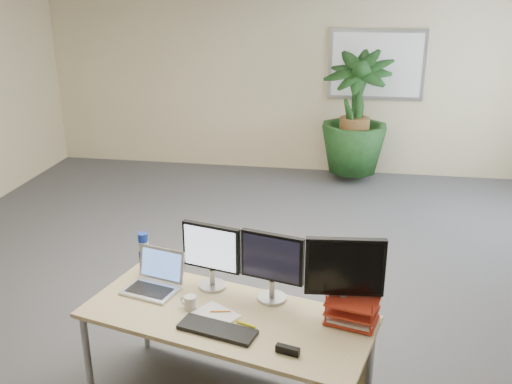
% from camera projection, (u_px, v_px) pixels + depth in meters
% --- Properties ---
extents(floor, '(8.00, 8.00, 0.00)m').
position_uv_depth(floor, '(234.00, 312.00, 4.79)').
color(floor, '#4A4A4F').
rests_on(floor, ground).
extents(back_wall, '(7.00, 0.04, 2.70)m').
position_uv_depth(back_wall, '(289.00, 77.00, 8.03)').
color(back_wall, beige).
rests_on(back_wall, floor).
extents(whiteboard, '(1.30, 0.04, 0.95)m').
position_uv_depth(whiteboard, '(376.00, 65.00, 7.74)').
color(whiteboard, '#AAAAAF').
rests_on(whiteboard, back_wall).
extents(desk, '(1.91, 1.16, 0.68)m').
position_uv_depth(desk, '(233.00, 326.00, 3.64)').
color(desk, tan).
rests_on(desk, floor).
extents(floor_plant, '(1.05, 1.05, 1.50)m').
position_uv_depth(floor_plant, '(354.00, 128.00, 7.69)').
color(floor_plant, '#133412').
rests_on(floor_plant, floor).
extents(monitor_left, '(0.40, 0.19, 0.45)m').
position_uv_depth(monitor_left, '(211.00, 252.00, 3.73)').
color(monitor_left, '#A2A1A6').
rests_on(monitor_left, desk).
extents(monitor_right, '(0.41, 0.19, 0.46)m').
position_uv_depth(monitor_right, '(272.00, 262.00, 3.59)').
color(monitor_right, '#A2A1A6').
rests_on(monitor_right, desk).
extents(monitor_dark, '(0.47, 0.21, 0.53)m').
position_uv_depth(monitor_dark, '(345.00, 273.00, 3.38)').
color(monitor_dark, '#A2A1A6').
rests_on(monitor_dark, desk).
extents(laptop, '(0.40, 0.37, 0.25)m').
position_uv_depth(laptop, '(155.00, 279.00, 3.80)').
color(laptop, '#BCBDC1').
rests_on(laptop, desk).
extents(keyboard, '(0.49, 0.27, 0.03)m').
position_uv_depth(keyboard, '(217.00, 330.00, 3.33)').
color(keyboard, black).
rests_on(keyboard, desk).
extents(coffee_mug, '(0.11, 0.08, 0.09)m').
position_uv_depth(coffee_mug, '(190.00, 302.00, 3.56)').
color(coffee_mug, silver).
rests_on(coffee_mug, desk).
extents(spiral_notebook, '(0.32, 0.30, 0.01)m').
position_uv_depth(spiral_notebook, '(216.00, 315.00, 3.49)').
color(spiral_notebook, white).
rests_on(spiral_notebook, desk).
extents(orange_pen, '(0.13, 0.03, 0.01)m').
position_uv_depth(orange_pen, '(220.00, 311.00, 3.51)').
color(orange_pen, orange).
rests_on(orange_pen, spiral_notebook).
extents(yellow_highlighter, '(0.13, 0.06, 0.02)m').
position_uv_depth(yellow_highlighter, '(246.00, 324.00, 3.39)').
color(yellow_highlighter, yellow).
rests_on(yellow_highlighter, desk).
extents(water_bottle, '(0.07, 0.07, 0.29)m').
position_uv_depth(water_bottle, '(144.00, 253.00, 3.99)').
color(water_bottle, silver).
rests_on(water_bottle, desk).
extents(letter_tray, '(0.34, 0.29, 0.14)m').
position_uv_depth(letter_tray, '(352.00, 312.00, 3.41)').
color(letter_tray, '#9F2513').
rests_on(letter_tray, desk).
extents(stapler, '(0.14, 0.07, 0.05)m').
position_uv_depth(stapler, '(288.00, 350.00, 3.13)').
color(stapler, black).
rests_on(stapler, desk).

